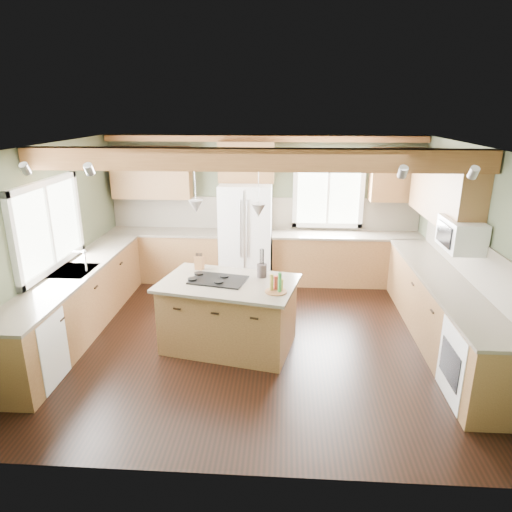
{
  "coord_description": "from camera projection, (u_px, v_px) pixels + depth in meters",
  "views": [
    {
      "loc": [
        0.38,
        -5.67,
        3.06
      ],
      "look_at": [
        -0.0,
        0.3,
        1.1
      ],
      "focal_mm": 32.0,
      "sensor_mm": 36.0,
      "label": 1
    }
  ],
  "objects": [
    {
      "name": "floor",
      "position": [
        255.0,
        337.0,
        6.35
      ],
      "size": [
        5.6,
        5.6,
        0.0
      ],
      "primitive_type": "plane",
      "color": "black",
      "rests_on": "ground"
    },
    {
      "name": "ceiling",
      "position": [
        255.0,
        147.0,
        5.54
      ],
      "size": [
        5.6,
        5.6,
        0.0
      ],
      "primitive_type": "plane",
      "rotation": [
        3.14,
        0.0,
        0.0
      ],
      "color": "silver",
      "rests_on": "wall_back"
    },
    {
      "name": "wall_back",
      "position": [
        264.0,
        208.0,
        8.32
      ],
      "size": [
        5.6,
        0.0,
        5.6
      ],
      "primitive_type": "plane",
      "rotation": [
        1.57,
        0.0,
        0.0
      ],
      "color": "#444E37",
      "rests_on": "ground"
    },
    {
      "name": "wall_left",
      "position": [
        47.0,
        245.0,
        6.12
      ],
      "size": [
        0.0,
        5.0,
        5.0
      ],
      "primitive_type": "plane",
      "rotation": [
        1.57,
        0.0,
        1.57
      ],
      "color": "#444E37",
      "rests_on": "ground"
    },
    {
      "name": "wall_right",
      "position": [
        475.0,
        253.0,
        5.78
      ],
      "size": [
        0.0,
        5.0,
        5.0
      ],
      "primitive_type": "plane",
      "rotation": [
        1.57,
        0.0,
        -1.57
      ],
      "color": "#444E37",
      "rests_on": "ground"
    },
    {
      "name": "ceiling_beam",
      "position": [
        253.0,
        160.0,
        5.36
      ],
      "size": [
        5.55,
        0.26,
        0.26
      ],
      "primitive_type": "cube",
      "color": "brown",
      "rests_on": "ceiling"
    },
    {
      "name": "soffit_trim",
      "position": [
        264.0,
        139.0,
        7.84
      ],
      "size": [
        5.55,
        0.2,
        0.1
      ],
      "primitive_type": "cube",
      "color": "brown",
      "rests_on": "ceiling"
    },
    {
      "name": "backsplash_back",
      "position": [
        264.0,
        213.0,
        8.33
      ],
      "size": [
        5.58,
        0.03,
        0.58
      ],
      "primitive_type": "cube",
      "color": "brown",
      "rests_on": "wall_back"
    },
    {
      "name": "backsplash_right",
      "position": [
        471.0,
        258.0,
        5.85
      ],
      "size": [
        0.03,
        3.7,
        0.58
      ],
      "primitive_type": "cube",
      "color": "brown",
      "rests_on": "wall_right"
    },
    {
      "name": "base_cab_back_left",
      "position": [
        166.0,
        256.0,
        8.41
      ],
      "size": [
        2.02,
        0.6,
        0.88
      ],
      "primitive_type": "cube",
      "color": "brown",
      "rests_on": "floor"
    },
    {
      "name": "counter_back_left",
      "position": [
        165.0,
        232.0,
        8.27
      ],
      "size": [
        2.06,
        0.64,
        0.04
      ],
      "primitive_type": "cube",
      "color": "#50483A",
      "rests_on": "base_cab_back_left"
    },
    {
      "name": "base_cab_back_right",
      "position": [
        345.0,
        260.0,
        8.21
      ],
      "size": [
        2.62,
        0.6,
        0.88
      ],
      "primitive_type": "cube",
      "color": "brown",
      "rests_on": "floor"
    },
    {
      "name": "counter_back_right",
      "position": [
        347.0,
        235.0,
        8.07
      ],
      "size": [
        2.66,
        0.64,
        0.04
      ],
      "primitive_type": "cube",
      "color": "#50483A",
      "rests_on": "base_cab_back_right"
    },
    {
      "name": "base_cab_left",
      "position": [
        78.0,
        302.0,
        6.41
      ],
      "size": [
        0.6,
        3.7,
        0.88
      ],
      "primitive_type": "cube",
      "color": "brown",
      "rests_on": "floor"
    },
    {
      "name": "counter_left",
      "position": [
        74.0,
        272.0,
        6.27
      ],
      "size": [
        0.64,
        3.74,
        0.04
      ],
      "primitive_type": "cube",
      "color": "#50483A",
      "rests_on": "base_cab_left"
    },
    {
      "name": "base_cab_right",
      "position": [
        441.0,
        312.0,
        6.11
      ],
      "size": [
        0.6,
        3.7,
        0.88
      ],
      "primitive_type": "cube",
      "color": "brown",
      "rests_on": "floor"
    },
    {
      "name": "counter_right",
      "position": [
        445.0,
        280.0,
        5.97
      ],
      "size": [
        0.64,
        3.74,
        0.04
      ],
      "primitive_type": "cube",
      "color": "#50483A",
      "rests_on": "base_cab_right"
    },
    {
      "name": "upper_cab_back_left",
      "position": [
        152.0,
        173.0,
        8.07
      ],
      "size": [
        1.4,
        0.35,
        0.9
      ],
      "primitive_type": "cube",
      "color": "brown",
      "rests_on": "wall_back"
    },
    {
      "name": "upper_cab_over_fridge",
      "position": [
        246.0,
        162.0,
        7.91
      ],
      "size": [
        0.96,
        0.35,
        0.7
      ],
      "primitive_type": "cube",
      "color": "brown",
      "rests_on": "wall_back"
    },
    {
      "name": "upper_cab_right",
      "position": [
        444.0,
        189.0,
        6.44
      ],
      "size": [
        0.35,
        2.2,
        0.9
      ],
      "primitive_type": "cube",
      "color": "brown",
      "rests_on": "wall_right"
    },
    {
      "name": "upper_cab_back_corner",
      "position": [
        398.0,
        175.0,
        7.81
      ],
      "size": [
        0.9,
        0.35,
        0.9
      ],
      "primitive_type": "cube",
      "color": "brown",
      "rests_on": "wall_back"
    },
    {
      "name": "window_left",
      "position": [
        48.0,
        226.0,
        6.09
      ],
      "size": [
        0.04,
        1.6,
        1.05
      ],
      "primitive_type": "cube",
      "color": "white",
      "rests_on": "wall_left"
    },
    {
      "name": "window_back",
      "position": [
        328.0,
        195.0,
        8.15
      ],
      "size": [
        1.1,
        0.04,
        1.0
      ],
      "primitive_type": "cube",
      "color": "white",
      "rests_on": "wall_back"
    },
    {
      "name": "sink",
      "position": [
        74.0,
        271.0,
        6.27
      ],
      "size": [
        0.5,
        0.65,
        0.03
      ],
      "primitive_type": "cube",
      "color": "#262628",
      "rests_on": "counter_left"
    },
    {
      "name": "faucet",
      "position": [
        86.0,
        262.0,
        6.21
      ],
      "size": [
        0.02,
        0.02,
        0.28
      ],
      "primitive_type": "cylinder",
      "color": "#B2B2B7",
      "rests_on": "sink"
    },
    {
      "name": "dishwasher",
      "position": [
        29.0,
        350.0,
        5.18
      ],
      "size": [
        0.6,
        0.6,
        0.84
      ],
      "primitive_type": "cube",
      "color": "white",
      "rests_on": "floor"
    },
    {
      "name": "oven",
      "position": [
        479.0,
        365.0,
        4.88
      ],
      "size": [
        0.6,
        0.72,
        0.84
      ],
      "primitive_type": "cube",
      "color": "white",
      "rests_on": "floor"
    },
    {
      "name": "microwave",
      "position": [
        461.0,
        234.0,
        5.66
      ],
      "size": [
        0.4,
        0.7,
        0.38
      ],
      "primitive_type": "cube",
      "color": "white",
      "rests_on": "wall_right"
    },
    {
      "name": "pendant_left",
      "position": [
        196.0,
        207.0,
        5.66
      ],
      "size": [
        0.18,
        0.18,
        0.16
      ],
      "primitive_type": "cone",
      "rotation": [
        3.14,
        0.0,
        0.0
      ],
      "color": "#B2B2B7",
      "rests_on": "ceiling"
    },
    {
      "name": "pendant_right",
      "position": [
        258.0,
        210.0,
        5.45
      ],
      "size": [
        0.18,
        0.18,
        0.16
      ],
      "primitive_type": "cone",
      "rotation": [
        3.14,
        0.0,
        0.0
      ],
      "color": "#B2B2B7",
      "rests_on": "ceiling"
    },
    {
      "name": "refrigerator",
      "position": [
        246.0,
        234.0,
        8.1
      ],
      "size": [
        0.9,
        0.74,
        1.8
      ],
      "primitive_type": "cube",
      "color": "white",
      "rests_on": "floor"
    },
    {
      "name": "island",
      "position": [
        229.0,
        316.0,
        6.01
      ],
      "size": [
        1.79,
        1.3,
        0.88
      ],
      "primitive_type": "cube",
      "rotation": [
        0.0,
        0.0,
        -0.21
      ],
      "color": "brown",
      "rests_on": "floor"
    },
    {
      "name": "island_top",
      "position": [
        228.0,
        283.0,
        5.86
      ],
      "size": [
        1.91,
        1.43,
        0.04
      ],
      "primitive_type": "cube",
      "rotation": [
        0.0,
        0.0,
        -0.21
      ],
      "color": "#50483A",
      "rests_on": "island"
    },
    {
      "name": "cooktop",
      "position": [
        218.0,
        280.0,
        5.89
      ],
      "size": [
        0.78,
        0.6,
        0.02
      ],
      "primitive_type": "cube",
      "rotation": [
        0.0,
        0.0,
        -0.21
      ],
      "color": "black",
      "rests_on": "island_top"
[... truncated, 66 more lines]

